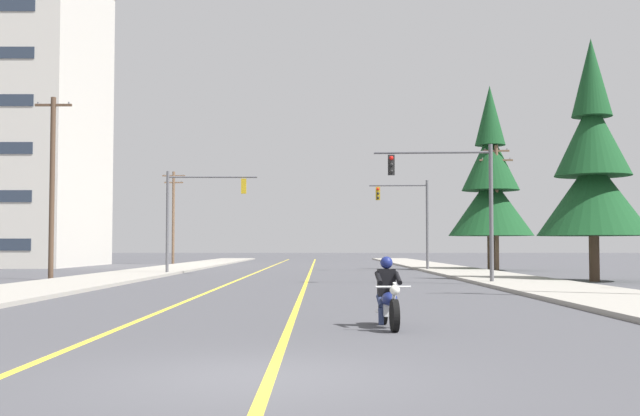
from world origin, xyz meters
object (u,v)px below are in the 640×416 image
Objects in this scene: traffic_signal_near_right at (455,191)px; utility_pole_left_far at (172,214)px; conifer_tree_right_verge_near at (591,169)px; traffic_signal_near_left at (192,205)px; motorcycle_with_rider at (386,299)px; traffic_signal_mid_right at (409,212)px; utility_pole_left_near at (50,184)px; conifer_tree_right_verge_far at (489,185)px; utility_pole_right_far at (495,203)px.

traffic_signal_near_right is 45.74m from utility_pole_left_far.
traffic_signal_near_right is 0.53× the size of conifer_tree_right_verge_near.
utility_pole_left_far reaches higher than traffic_signal_near_left.
motorcycle_with_rider is 38.45m from traffic_signal_mid_right.
conifer_tree_right_verge_near is at bearing -4.22° from utility_pole_left_near.
traffic_signal_mid_right is 0.70× the size of utility_pole_left_far.
conifer_tree_right_verge_near is (27.18, -38.15, 0.61)m from utility_pole_left_far.
utility_pole_left_near is at bearing 122.19° from motorcycle_with_rider.
conifer_tree_right_verge_far is (25.52, 15.68, 1.17)m from utility_pole_left_near.
traffic_signal_near_left is 15.26m from traffic_signal_mid_right.
motorcycle_with_rider is at bearing -75.53° from utility_pole_left_far.
utility_pole_left_near is 1.04× the size of utility_pole_left_far.
conifer_tree_right_verge_far reaches higher than motorcycle_with_rider.
utility_pole_left_near reaches higher than utility_pole_left_far.
traffic_signal_near_right is 0.70× the size of utility_pole_left_far.
conifer_tree_right_verge_near is at bearing 22.55° from traffic_signal_near_right.
conifer_tree_right_verge_far is (-0.26, 0.71, 1.27)m from utility_pole_right_far.
utility_pole_left_far is 33.17m from conifer_tree_right_verge_far.
utility_pole_left_near reaches higher than traffic_signal_near_right.
traffic_signal_near_left is at bearing -77.18° from utility_pole_left_far.
utility_pole_left_far is (-0.52, 36.18, -0.03)m from utility_pole_left_near.
utility_pole_right_far is at bearing 20.10° from traffic_signal_near_left.
traffic_signal_near_left is 0.70× the size of utility_pole_left_far.
traffic_signal_mid_right is at bearing -47.24° from utility_pole_left_far.
conifer_tree_right_verge_far is at bearing -38.22° from utility_pole_left_far.
traffic_signal_near_right is at bearing -107.29° from utility_pole_right_far.
utility_pole_left_far is at bearing 104.47° from motorcycle_with_rider.
traffic_signal_near_left is at bearing -154.58° from traffic_signal_mid_right.
conifer_tree_right_verge_near is (26.66, -1.97, 0.58)m from utility_pole_left_near.
motorcycle_with_rider is 28.35m from utility_pole_left_near.
conifer_tree_right_verge_far reaches higher than traffic_signal_near_left.
traffic_signal_near_right is at bearing -90.44° from traffic_signal_mid_right.
motorcycle_with_rider is 0.19× the size of conifer_tree_right_verge_near.
traffic_signal_near_right is (4.66, 18.83, 3.54)m from motorcycle_with_rider.
conifer_tree_right_verge_far is (26.04, -20.50, 1.20)m from utility_pole_left_far.
conifer_tree_right_verge_near reaches higher than utility_pole_left_far.
traffic_signal_near_left is 21.11m from utility_pole_right_far.
traffic_signal_near_right is 0.67× the size of utility_pole_left_near.
traffic_signal_mid_right is 29.85m from utility_pole_left_far.
utility_pole_left_far is at bearing 141.11° from utility_pole_right_far.
motorcycle_with_rider is 0.35× the size of traffic_signal_near_right.
traffic_signal_near_left is at bearing 105.94° from motorcycle_with_rider.
traffic_signal_mid_right is (13.78, 6.55, -0.09)m from traffic_signal_near_left.
motorcycle_with_rider is at bearing -57.81° from utility_pole_left_near.
utility_pole_left_near is at bearing 165.96° from traffic_signal_near_right.
conifer_tree_right_verge_far reaches higher than traffic_signal_near_right.
conifer_tree_right_verge_near is 0.90× the size of conifer_tree_right_verge_far.
traffic_signal_near_right is at bearing -63.91° from utility_pole_left_far.
conifer_tree_right_verge_far is at bearing 74.96° from motorcycle_with_rider.
conifer_tree_right_verge_far reaches higher than utility_pole_left_near.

